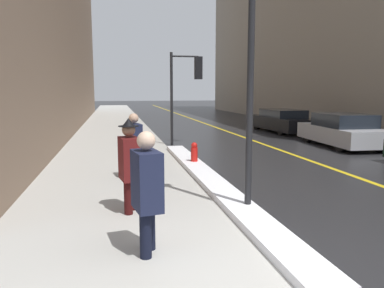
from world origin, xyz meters
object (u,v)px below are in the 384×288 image
pedestrian_trailing (134,143)px  parked_car_black (282,121)px  fire_hydrant (194,154)px  traffic_light_near (188,79)px  pedestrian_in_glasses (129,162)px  lamp_post (251,47)px  parked_car_silver (342,131)px  pedestrian_with_shoulder_bag (147,187)px

pedestrian_trailing → parked_car_black: 12.64m
pedestrian_trailing → fire_hydrant: bearing=117.0°
traffic_light_near → pedestrian_in_glasses: 8.94m
lamp_post → pedestrian_trailing: bearing=122.7°
parked_car_silver → parked_car_black: 5.41m
pedestrian_in_glasses → parked_car_silver: 10.89m
pedestrian_trailing → traffic_light_near: bearing=146.7°
traffic_light_near → parked_car_silver: size_ratio=0.85×
pedestrian_with_shoulder_bag → parked_car_silver: 11.97m
lamp_post → pedestrian_with_shoulder_bag: lamp_post is taller
pedestrian_with_shoulder_bag → pedestrian_trailing: 4.37m
parked_car_silver → fire_hydrant: bearing=115.3°
parked_car_silver → traffic_light_near: bearing=76.8°
parked_car_black → pedestrian_with_shoulder_bag: bearing=146.8°
lamp_post → fire_hydrant: (-0.08, 4.28, -2.59)m
traffic_light_near → fire_hydrant: traffic_light_near is taller
lamp_post → parked_car_silver: bearing=46.9°
pedestrian_in_glasses → parked_car_silver: (8.64, 6.61, -0.31)m
traffic_light_near → pedestrian_in_glasses: (-2.73, -8.33, -1.74)m
fire_hydrant → traffic_light_near: bearing=81.0°
pedestrian_in_glasses → parked_car_black: (8.60, 12.02, -0.35)m
pedestrian_in_glasses → pedestrian_trailing: size_ratio=1.04×
parked_car_silver → parked_car_black: (-0.05, 5.41, -0.03)m
traffic_light_near → pedestrian_in_glasses: bearing=-108.1°
pedestrian_with_shoulder_bag → pedestrian_trailing: pedestrian_with_shoulder_bag is taller
lamp_post → pedestrian_trailing: (-1.88, 2.93, -2.02)m
parked_car_silver → parked_car_black: size_ratio=0.88×
lamp_post → pedestrian_with_shoulder_bag: size_ratio=2.93×
lamp_post → parked_car_silver: 9.84m
pedestrian_trailing → parked_car_black: bearing=128.7°
lamp_post → pedestrian_with_shoulder_bag: 3.15m
pedestrian_with_shoulder_bag → parked_car_black: pedestrian_with_shoulder_bag is taller
pedestrian_in_glasses → parked_car_black: pedestrian_in_glasses is taller
lamp_post → parked_car_black: size_ratio=1.00×
pedestrian_with_shoulder_bag → parked_car_black: 16.21m
pedestrian_with_shoulder_bag → parked_car_black: bearing=138.8°
lamp_post → pedestrian_in_glasses: 2.93m
fire_hydrant → pedestrian_with_shoulder_bag: bearing=-108.2°
traffic_light_near → fire_hydrant: size_ratio=5.29×
parked_car_silver → pedestrian_trailing: bearing=118.8°
traffic_light_near → pedestrian_with_shoulder_bag: bearing=-104.3°
parked_car_black → parked_car_silver: bearing=178.7°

